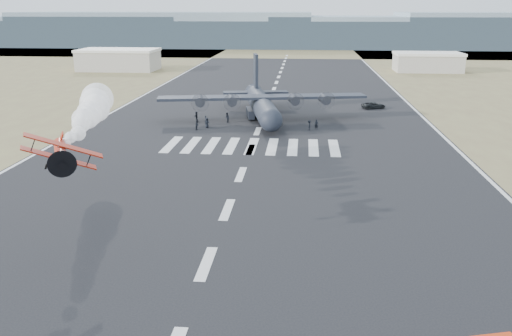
# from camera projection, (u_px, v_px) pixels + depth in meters

# --- Properties ---
(scrub_far) EXTENTS (500.00, 80.00, 0.00)m
(scrub_far) POSITION_uv_depth(u_px,v_px,m) (289.00, 51.00, 251.18)
(scrub_far) COLOR olive
(scrub_far) RESTS_ON ground
(runway_markings) EXTENTS (60.00, 260.00, 0.01)m
(runway_markings) POSITION_uv_depth(u_px,v_px,m) (258.00, 131.00, 88.91)
(runway_markings) COLOR silver
(runway_markings) RESTS_ON ground
(ridge_seg_b) EXTENTS (150.00, 50.00, 15.00)m
(ridge_seg_b) POSITION_uv_depth(u_px,v_px,m) (47.00, 30.00, 288.64)
(ridge_seg_b) COLOR gray
(ridge_seg_b) RESTS_ON ground
(ridge_seg_c) EXTENTS (150.00, 50.00, 17.00)m
(ridge_seg_c) POSITION_uv_depth(u_px,v_px,m) (166.00, 29.00, 282.87)
(ridge_seg_c) COLOR gray
(ridge_seg_c) RESTS_ON ground
(ridge_seg_d) EXTENTS (150.00, 50.00, 13.00)m
(ridge_seg_d) POSITION_uv_depth(u_px,v_px,m) (291.00, 33.00, 277.96)
(ridge_seg_d) COLOR gray
(ridge_seg_d) RESTS_ON ground
(ridge_seg_e) EXTENTS (150.00, 50.00, 15.00)m
(ridge_seg_e) POSITION_uv_depth(u_px,v_px,m) (420.00, 32.00, 272.18)
(ridge_seg_e) COLOR gray
(ridge_seg_e) RESTS_ON ground
(hangar_left) EXTENTS (24.50, 14.50, 6.70)m
(hangar_left) POSITION_uv_depth(u_px,v_px,m) (119.00, 59.00, 173.46)
(hangar_left) COLOR #A59F93
(hangar_left) RESTS_ON ground
(hangar_right) EXTENTS (20.50, 12.50, 5.90)m
(hangar_right) POSITION_uv_depth(u_px,v_px,m) (428.00, 62.00, 170.08)
(hangar_right) COLOR #A59F93
(hangar_right) RESTS_ON ground
(aerobatic_biplane) EXTENTS (5.71, 5.65, 3.61)m
(aerobatic_biplane) POSITION_uv_depth(u_px,v_px,m) (60.00, 153.00, 42.59)
(aerobatic_biplane) COLOR #B4180C
(smoke_trail) EXTENTS (7.22, 22.85, 3.83)m
(smoke_trail) POSITION_uv_depth(u_px,v_px,m) (94.00, 107.00, 61.19)
(smoke_trail) COLOR white
(transport_aircraft) EXTENTS (37.13, 30.41, 10.75)m
(transport_aircraft) POSITION_uv_depth(u_px,v_px,m) (261.00, 103.00, 98.56)
(transport_aircraft) COLOR black
(transport_aircraft) RESTS_ON ground
(support_vehicle) EXTENTS (5.22, 3.68, 1.32)m
(support_vehicle) POSITION_uv_depth(u_px,v_px,m) (374.00, 105.00, 108.49)
(support_vehicle) COLOR black
(support_vehicle) RESTS_ON ground
(crew_a) EXTENTS (0.71, 0.63, 1.64)m
(crew_a) POSITION_uv_depth(u_px,v_px,m) (316.00, 124.00, 90.06)
(crew_a) COLOR black
(crew_a) RESTS_ON ground
(crew_b) EXTENTS (0.78, 0.99, 1.79)m
(crew_b) POSITION_uv_depth(u_px,v_px,m) (227.00, 118.00, 95.21)
(crew_b) COLOR black
(crew_b) RESTS_ON ground
(crew_c) EXTENTS (0.50, 1.05, 1.61)m
(crew_c) POSITION_uv_depth(u_px,v_px,m) (309.00, 125.00, 89.55)
(crew_c) COLOR black
(crew_c) RESTS_ON ground
(crew_d) EXTENTS (1.19, 0.78, 1.87)m
(crew_d) POSITION_uv_depth(u_px,v_px,m) (271.00, 120.00, 93.22)
(crew_d) COLOR black
(crew_d) RESTS_ON ground
(crew_e) EXTENTS (0.95, 0.89, 1.67)m
(crew_e) POSITION_uv_depth(u_px,v_px,m) (207.00, 123.00, 91.16)
(crew_e) COLOR black
(crew_e) RESTS_ON ground
(crew_f) EXTENTS (0.71, 1.54, 1.60)m
(crew_f) POSITION_uv_depth(u_px,v_px,m) (196.00, 116.00, 97.23)
(crew_f) COLOR black
(crew_f) RESTS_ON ground
(crew_g) EXTENTS (0.72, 0.78, 1.71)m
(crew_g) POSITION_uv_depth(u_px,v_px,m) (206.00, 121.00, 92.99)
(crew_g) COLOR black
(crew_g) RESTS_ON ground
(crew_h) EXTENTS (0.65, 0.88, 1.63)m
(crew_h) POSITION_uv_depth(u_px,v_px,m) (197.00, 125.00, 89.61)
(crew_h) COLOR black
(crew_h) RESTS_ON ground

